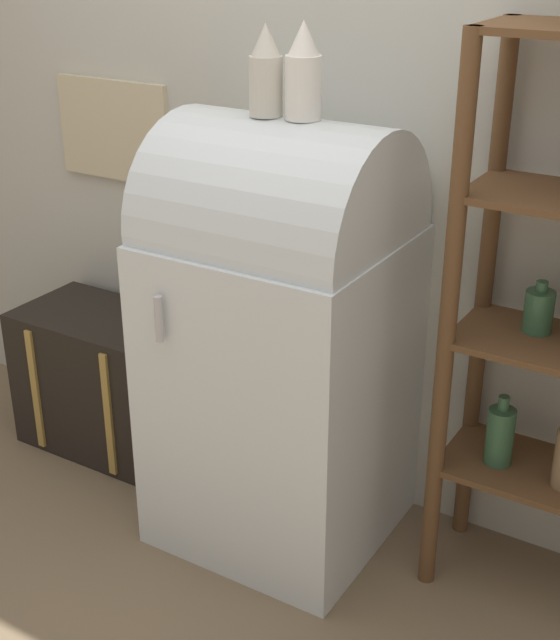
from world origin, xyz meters
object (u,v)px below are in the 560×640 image
at_px(suitcase_trunk, 108,380).
at_px(vase_left, 266,73).
at_px(refrigerator, 281,333).
at_px(vase_center, 303,74).

distance_m(suitcase_trunk, vase_left, 1.47).
bearing_deg(suitcase_trunk, refrigerator, -6.54).
relative_size(refrigerator, vase_left, 5.52).
bearing_deg(refrigerator, suitcase_trunk, 173.46).
distance_m(vase_left, vase_center, 0.11).
bearing_deg(vase_center, suitcase_trunk, 174.55).
height_order(suitcase_trunk, vase_center, vase_center).
height_order(suitcase_trunk, vase_left, vase_left).
distance_m(refrigerator, vase_left, 0.79).
distance_m(refrigerator, vase_center, 0.79).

